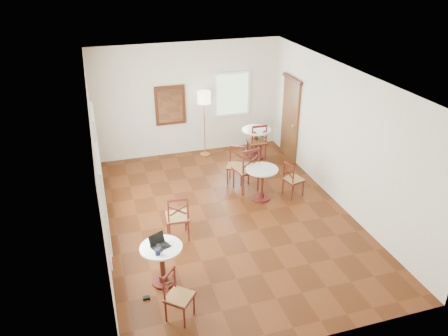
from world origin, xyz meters
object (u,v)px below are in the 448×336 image
chair_back_a (257,141)px  water_glass (158,247)px  chair_mid_a (247,169)px  laptop (159,243)px  chair_near_a (177,217)px  floor_lamp (204,102)px  cafe_table_mid (261,180)px  chair_near_b (178,296)px  chair_back_b (236,165)px  cafe_table_near (162,261)px  mouse (163,246)px  navy_mug (158,252)px  power_adapter (146,298)px  chair_mid_b (293,179)px  cafe_table_back (256,140)px

chair_back_a → water_glass: bearing=53.9°
chair_mid_a → laptop: bearing=34.4°
chair_near_a → floor_lamp: size_ratio=0.54×
cafe_table_mid → laptop: 3.37m
chair_near_b → chair_back_b: chair_back_b is taller
cafe_table_near → mouse: 0.30m
cafe_table_mid → navy_mug: navy_mug is taller
chair_back_b → laptop: size_ratio=2.48×
cafe_table_mid → water_glass: (-2.65, -2.18, 0.32)m
cafe_table_mid → mouse: 3.37m
laptop → power_adapter: (-0.32, -0.35, -0.76)m
cafe_table_near → chair_mid_b: (3.32, 2.05, -0.03)m
navy_mug → cafe_table_mid: bearing=40.8°
chair_mid_a → chair_mid_b: chair_mid_a is taller
chair_mid_a → mouse: chair_mid_a is taller
navy_mug → chair_near_b: bearing=-75.7°
cafe_table_back → power_adapter: size_ratio=7.34×
chair_mid_a → navy_mug: chair_mid_a is taller
chair_near_b → water_glass: (-0.14, 0.80, 0.37)m
chair_back_a → laptop: chair_back_a is taller
chair_near_b → chair_back_b: (2.23, 3.94, 0.02)m
chair_mid_b → laptop: laptop is taller
cafe_table_near → navy_mug: (-0.08, -0.18, 0.33)m
chair_mid_b → water_glass: chair_mid_b is taller
cafe_table_near → floor_lamp: floor_lamp is taller
laptop → navy_mug: laptop is taller
cafe_table_near → chair_back_b: size_ratio=0.84×
chair_mid_a → power_adapter: chair_mid_a is taller
cafe_table_mid → chair_near_a: bearing=-156.1°
floor_lamp → mouse: size_ratio=16.96×
floor_lamp → chair_near_b: bearing=-108.7°
water_glass → cafe_table_near: bearing=42.6°
chair_near_b → chair_mid_a: 4.18m
cafe_table_back → laptop: (-3.29, -4.20, 0.29)m
chair_back_a → laptop: 5.28m
chair_mid_b → laptop: bearing=105.7°
chair_near_a → chair_mid_b: (2.82, 0.85, -0.06)m
floor_lamp → power_adapter: size_ratio=16.17×
cafe_table_near → laptop: (-0.03, 0.04, 0.33)m
chair_mid_a → floor_lamp: bearing=-91.3°
chair_mid_b → water_glass: 3.99m
cafe_table_mid → chair_back_a: size_ratio=0.75×
chair_near_a → floor_lamp: (1.49, 3.59, 1.03)m
chair_mid_a → chair_back_b: size_ratio=1.25×
chair_near_a → cafe_table_back: bearing=-128.2°
chair_mid_b → mouse: size_ratio=8.10×
cafe_table_near → chair_near_a: 1.31m
chair_mid_b → laptop: size_ratio=2.41×
floor_lamp → chair_back_b: bearing=-79.5°
chair_back_a → floor_lamp: bearing=-24.6°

